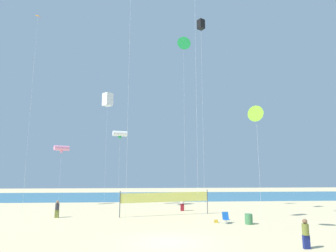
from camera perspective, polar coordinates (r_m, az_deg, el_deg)
ground_plane at (r=18.20m, az=0.24°, el=-22.42°), size 120.00×120.00×0.00m
ocean_band at (r=51.34m, az=-2.52°, el=-13.96°), size 120.00×20.00×0.01m
beachgoer_olive_shirt at (r=18.23m, az=26.02°, el=-18.78°), size 0.36×0.36×1.58m
beachgoer_white_shirt at (r=31.93m, az=2.89°, el=-15.08°), size 0.40×0.40×1.74m
beachgoer_charcoal_shirt at (r=29.09m, az=-21.46°, el=-15.21°), size 0.36×0.36×1.56m
folding_beach_chair at (r=24.85m, az=11.59°, el=-17.62°), size 0.52×0.65×0.89m
trash_barrel at (r=24.83m, az=15.97°, el=-17.60°), size 0.61×0.61×0.81m
volleyball_net at (r=28.43m, az=-0.48°, el=-14.35°), size 8.71×2.08×2.40m
beach_handbag at (r=25.00m, az=9.66°, el=-18.42°), size 0.31×0.15×0.25m
kite_black_box at (r=32.50m, az=6.66°, el=19.58°), size 0.88×0.88×20.38m
kite_pink_tube at (r=38.98m, az=-20.66°, el=-4.24°), size 1.89×1.58×7.55m
kite_orange_diamond at (r=36.55m, az=-24.86°, el=18.34°), size 0.71×0.71×21.66m
kite_white_box at (r=35.55m, az=-12.08°, el=5.22°), size 1.37×1.37×13.73m
kite_green_delta at (r=35.53m, az=3.16°, el=16.17°), size 1.66×0.60×20.25m
kite_lime_delta at (r=21.83m, az=17.37°, el=2.32°), size 1.10×1.01×8.98m
kite_white_tube at (r=37.03m, az=-9.67°, el=-1.59°), size 1.96×1.25×9.42m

